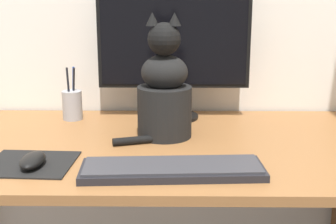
% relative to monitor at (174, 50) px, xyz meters
% --- Properties ---
extents(desk, '(1.46, 0.73, 0.74)m').
position_rel_monitor_xyz_m(desk, '(-0.06, -0.27, -0.33)').
color(desk, brown).
rests_on(desk, ground_plane).
extents(monitor, '(0.51, 0.17, 0.42)m').
position_rel_monitor_xyz_m(monitor, '(0.00, 0.00, 0.00)').
color(monitor, black).
rests_on(monitor, desk).
extents(keyboard, '(0.45, 0.16, 0.02)m').
position_rel_monitor_xyz_m(keyboard, '(-0.00, -0.51, -0.22)').
color(keyboard, black).
rests_on(keyboard, desk).
extents(mousepad_left, '(0.23, 0.20, 0.00)m').
position_rel_monitor_xyz_m(mousepad_left, '(-0.36, -0.45, -0.23)').
color(mousepad_left, black).
rests_on(mousepad_left, desk).
extents(computer_mouse_left, '(0.06, 0.11, 0.03)m').
position_rel_monitor_xyz_m(computer_mouse_left, '(-0.35, -0.47, -0.22)').
color(computer_mouse_left, black).
rests_on(computer_mouse_left, mousepad_left).
extents(cat, '(0.23, 0.19, 0.37)m').
position_rel_monitor_xyz_m(cat, '(-0.03, -0.21, -0.10)').
color(cat, black).
rests_on(cat, desk).
extents(pen_cup, '(0.07, 0.07, 0.18)m').
position_rel_monitor_xyz_m(pen_cup, '(-0.34, -0.02, -0.18)').
color(pen_cup, '#99999E').
rests_on(pen_cup, desk).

